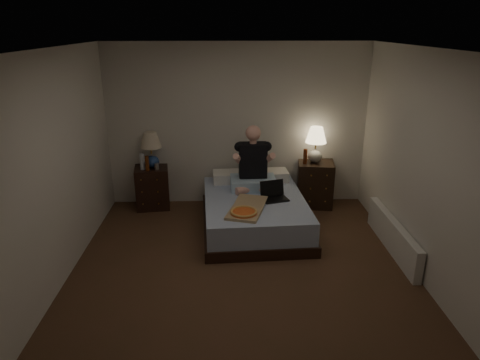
{
  "coord_description": "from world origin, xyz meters",
  "views": [
    {
      "loc": [
        -0.16,
        -4.23,
        2.72
      ],
      "look_at": [
        0.0,
        0.9,
        0.85
      ],
      "focal_mm": 32.0,
      "sensor_mm": 36.0,
      "label": 1
    }
  ],
  "objects_px": {
    "beer_bottle_right": "(305,156)",
    "radiator": "(393,236)",
    "beer_bottle_left": "(147,163)",
    "laptop": "(275,192)",
    "lamp_left": "(151,150)",
    "nightstand_left": "(153,187)",
    "nightstand_right": "(315,184)",
    "bed": "(254,213)",
    "person": "(253,158)",
    "lamp_right": "(316,145)",
    "soda_can": "(157,166)",
    "water_bottle": "(142,162)",
    "pizza_box": "(244,213)"
  },
  "relations": [
    {
      "from": "nightstand_right",
      "to": "laptop",
      "type": "bearing_deg",
      "value": -121.98
    },
    {
      "from": "nightstand_right",
      "to": "beer_bottle_right",
      "type": "relative_size",
      "value": 3.08
    },
    {
      "from": "nightstand_left",
      "to": "soda_can",
      "type": "xyz_separation_m",
      "value": [
        0.1,
        -0.1,
        0.38
      ]
    },
    {
      "from": "nightstand_right",
      "to": "radiator",
      "type": "xyz_separation_m",
      "value": [
        0.71,
        -1.49,
        -0.15
      ]
    },
    {
      "from": "bed",
      "to": "radiator",
      "type": "bearing_deg",
      "value": -25.61
    },
    {
      "from": "lamp_right",
      "to": "pizza_box",
      "type": "relative_size",
      "value": 0.74
    },
    {
      "from": "nightstand_left",
      "to": "lamp_right",
      "type": "relative_size",
      "value": 1.16
    },
    {
      "from": "soda_can",
      "to": "beer_bottle_right",
      "type": "height_order",
      "value": "beer_bottle_right"
    },
    {
      "from": "lamp_right",
      "to": "laptop",
      "type": "distance_m",
      "value": 1.2
    },
    {
      "from": "lamp_left",
      "to": "lamp_right",
      "type": "height_order",
      "value": "lamp_right"
    },
    {
      "from": "bed",
      "to": "soda_can",
      "type": "xyz_separation_m",
      "value": [
        -1.44,
        0.7,
        0.47
      ]
    },
    {
      "from": "nightstand_left",
      "to": "beer_bottle_right",
      "type": "distance_m",
      "value": 2.42
    },
    {
      "from": "nightstand_left",
      "to": "laptop",
      "type": "height_order",
      "value": "laptop"
    },
    {
      "from": "beer_bottle_right",
      "to": "person",
      "type": "distance_m",
      "value": 0.91
    },
    {
      "from": "water_bottle",
      "to": "pizza_box",
      "type": "bearing_deg",
      "value": -41.1
    },
    {
      "from": "laptop",
      "to": "person",
      "type": "bearing_deg",
      "value": 104.96
    },
    {
      "from": "bed",
      "to": "beer_bottle_left",
      "type": "xyz_separation_m",
      "value": [
        -1.57,
        0.64,
        0.54
      ]
    },
    {
      "from": "beer_bottle_left",
      "to": "water_bottle",
      "type": "bearing_deg",
      "value": 142.4
    },
    {
      "from": "bed",
      "to": "laptop",
      "type": "relative_size",
      "value": 5.37
    },
    {
      "from": "nightstand_right",
      "to": "bed",
      "type": "bearing_deg",
      "value": -133.93
    },
    {
      "from": "person",
      "to": "laptop",
      "type": "relative_size",
      "value": 2.74
    },
    {
      "from": "laptop",
      "to": "lamp_right",
      "type": "bearing_deg",
      "value": 34.82
    },
    {
      "from": "radiator",
      "to": "lamp_left",
      "type": "bearing_deg",
      "value": 155.25
    },
    {
      "from": "soda_can",
      "to": "person",
      "type": "bearing_deg",
      "value": -12.97
    },
    {
      "from": "nightstand_left",
      "to": "nightstand_right",
      "type": "xyz_separation_m",
      "value": [
        2.56,
        0.0,
        0.03
      ]
    },
    {
      "from": "beer_bottle_left",
      "to": "laptop",
      "type": "distance_m",
      "value": 1.99
    },
    {
      "from": "beer_bottle_right",
      "to": "radiator",
      "type": "distance_m",
      "value": 1.81
    },
    {
      "from": "bed",
      "to": "pizza_box",
      "type": "height_order",
      "value": "pizza_box"
    },
    {
      "from": "nightstand_right",
      "to": "lamp_left",
      "type": "height_order",
      "value": "lamp_left"
    },
    {
      "from": "lamp_right",
      "to": "pizza_box",
      "type": "height_order",
      "value": "lamp_right"
    },
    {
      "from": "beer_bottle_left",
      "to": "beer_bottle_right",
      "type": "xyz_separation_m",
      "value": [
        2.39,
        0.1,
        0.06
      ]
    },
    {
      "from": "lamp_left",
      "to": "nightstand_left",
      "type": "bearing_deg",
      "value": 180.0
    },
    {
      "from": "soda_can",
      "to": "laptop",
      "type": "distance_m",
      "value": 1.89
    },
    {
      "from": "lamp_left",
      "to": "pizza_box",
      "type": "height_order",
      "value": "lamp_left"
    },
    {
      "from": "lamp_right",
      "to": "radiator",
      "type": "distance_m",
      "value": 1.84
    },
    {
      "from": "nightstand_right",
      "to": "pizza_box",
      "type": "distance_m",
      "value": 1.82
    },
    {
      "from": "bed",
      "to": "beer_bottle_left",
      "type": "distance_m",
      "value": 1.78
    },
    {
      "from": "nightstand_left",
      "to": "lamp_right",
      "type": "height_order",
      "value": "lamp_right"
    },
    {
      "from": "soda_can",
      "to": "radiator",
      "type": "height_order",
      "value": "soda_can"
    },
    {
      "from": "nightstand_left",
      "to": "beer_bottle_left",
      "type": "xyz_separation_m",
      "value": [
        -0.02,
        -0.15,
        0.44
      ]
    },
    {
      "from": "lamp_right",
      "to": "bed",
      "type": "bearing_deg",
      "value": -140.97
    },
    {
      "from": "nightstand_left",
      "to": "lamp_left",
      "type": "xyz_separation_m",
      "value": [
        0.02,
        0.0,
        0.61
      ]
    },
    {
      "from": "nightstand_right",
      "to": "pizza_box",
      "type": "xyz_separation_m",
      "value": [
        -1.18,
        -1.38,
        0.14
      ]
    },
    {
      "from": "pizza_box",
      "to": "lamp_right",
      "type": "bearing_deg",
      "value": 66.61
    },
    {
      "from": "nightstand_left",
      "to": "radiator",
      "type": "xyz_separation_m",
      "value": [
        3.26,
        -1.49,
        -0.13
      ]
    },
    {
      "from": "nightstand_right",
      "to": "beer_bottle_right",
      "type": "bearing_deg",
      "value": -156.54
    },
    {
      "from": "radiator",
      "to": "nightstand_left",
      "type": "bearing_deg",
      "value": 155.4
    },
    {
      "from": "lamp_left",
      "to": "water_bottle",
      "type": "distance_m",
      "value": 0.22
    },
    {
      "from": "water_bottle",
      "to": "lamp_right",
      "type": "bearing_deg",
      "value": 1.92
    },
    {
      "from": "bed",
      "to": "beer_bottle_right",
      "type": "bearing_deg",
      "value": 38.7
    }
  ]
}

